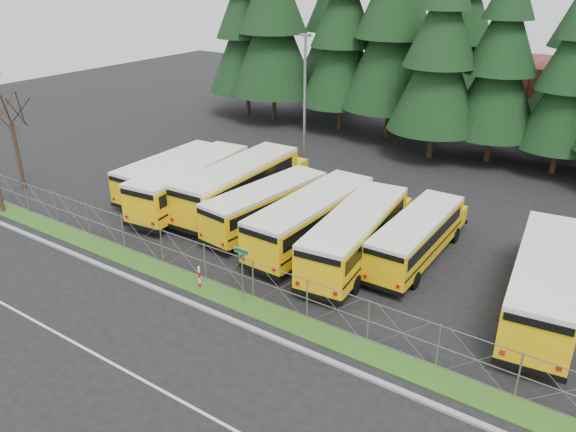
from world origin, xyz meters
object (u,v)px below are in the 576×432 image
object	(u,v)px
bus_2	(242,186)
bus_6	(418,238)
bus_0	(173,174)
bus_east	(545,283)
bus_5	(358,236)
street_sign	(242,264)
bus_3	(270,206)
bus_1	(195,184)
striped_bollard	(199,278)
bus_4	(315,220)
light_standard	(305,101)

from	to	relation	value
bus_2	bus_6	distance (m)	12.00
bus_0	bus_6	size ratio (longest dim) A/B	1.02
bus_6	bus_east	distance (m)	6.76
bus_6	bus_5	bearing A→B (deg)	-145.14
bus_0	street_sign	size ratio (longest dim) A/B	3.55
bus_6	street_sign	distance (m)	9.92
bus_2	bus_3	bearing A→B (deg)	-24.25
bus_3	bus_6	xyz separation A→B (m)	(8.86, 1.06, -0.05)
bus_1	street_sign	size ratio (longest dim) A/B	4.09
bus_5	bus_east	bearing A→B (deg)	-4.29
bus_3	striped_bollard	distance (m)	7.78
bus_5	bus_2	bearing A→B (deg)	161.35
bus_2	bus_east	xyz separation A→B (m)	(18.56, -1.78, -0.04)
bus_1	street_sign	world-z (taller)	bus_1
bus_4	striped_bollard	size ratio (longest dim) A/B	9.30
bus_4	striped_bollard	xyz separation A→B (m)	(-2.10, -7.28, -0.86)
bus_0	bus_1	world-z (taller)	bus_1
bus_3	bus_5	xyz separation A→B (m)	(6.24, -0.80, 0.12)
bus_4	bus_1	bearing A→B (deg)	179.10
bus_5	street_sign	world-z (taller)	bus_5
bus_3	street_sign	distance (m)	8.32
bus_4	bus_5	xyz separation A→B (m)	(2.90, -0.43, -0.01)
bus_5	bus_0	bearing A→B (deg)	167.56
bus_2	bus_east	size ratio (longest dim) A/B	1.02
bus_4	bus_5	size ratio (longest dim) A/B	1.01
bus_3	bus_east	size ratio (longest dim) A/B	0.88
bus_3	striped_bollard	xyz separation A→B (m)	(1.24, -7.65, -0.73)
bus_4	bus_east	distance (m)	12.08
bus_4	street_sign	xyz separation A→B (m)	(0.40, -7.03, 0.57)
striped_bollard	bus_5	bearing A→B (deg)	53.87
bus_east	striped_bollard	size ratio (longest dim) A/B	9.63
bus_2	bus_4	world-z (taller)	bus_2
bus_6	striped_bollard	distance (m)	11.59
bus_1	bus_5	size ratio (longest dim) A/B	1.04
bus_1	bus_3	xyz separation A→B (m)	(6.00, 0.03, -0.17)
bus_5	bus_6	distance (m)	3.21
bus_3	bus_4	bearing A→B (deg)	0.51
bus_4	street_sign	bearing A→B (deg)	-85.54
bus_2	bus_4	bearing A→B (deg)	-16.30
bus_4	light_standard	distance (m)	12.19
bus_2	bus_6	bearing A→B (deg)	-3.07
bus_5	street_sign	size ratio (longest dim) A/B	3.94
bus_0	bus_5	xyz separation A→B (m)	(15.07, -1.66, 0.14)
bus_1	bus_2	size ratio (longest dim) A/B	0.97
bus_3	bus_east	world-z (taller)	bus_east
bus_east	light_standard	xyz separation A→B (m)	(-18.80, 9.47, 3.99)
bus_6	striped_bollard	size ratio (longest dim) A/B	8.16
bus_3	striped_bollard	bearing A→B (deg)	-73.98
bus_1	bus_4	bearing A→B (deg)	-8.02
street_sign	striped_bollard	distance (m)	2.90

